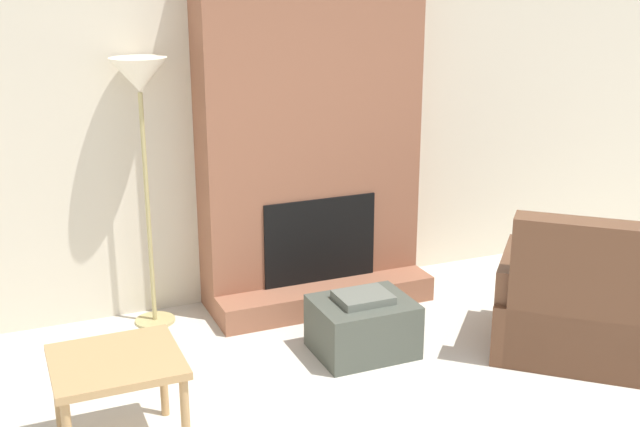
{
  "coord_description": "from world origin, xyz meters",
  "views": [
    {
      "loc": [
        -2.11,
        -2.18,
        2.36
      ],
      "look_at": [
        0.0,
        2.78,
        0.69
      ],
      "focal_mm": 45.0,
      "sensor_mm": 36.0,
      "label": 1
    }
  ],
  "objects_px": {
    "ottoman": "(363,325)",
    "side_table": "(117,371)",
    "armchair": "(576,311)",
    "floor_lamp_left": "(140,92)"
  },
  "relations": [
    {
      "from": "side_table",
      "to": "floor_lamp_left",
      "type": "bearing_deg",
      "value": 72.19
    },
    {
      "from": "ottoman",
      "to": "floor_lamp_left",
      "type": "bearing_deg",
      "value": 139.23
    },
    {
      "from": "ottoman",
      "to": "floor_lamp_left",
      "type": "relative_size",
      "value": 0.34
    },
    {
      "from": "side_table",
      "to": "floor_lamp_left",
      "type": "xyz_separation_m",
      "value": [
        0.47,
        1.47,
        1.14
      ]
    },
    {
      "from": "armchair",
      "to": "side_table",
      "type": "height_order",
      "value": "armchair"
    },
    {
      "from": "armchair",
      "to": "floor_lamp_left",
      "type": "distance_m",
      "value": 3.07
    },
    {
      "from": "ottoman",
      "to": "armchair",
      "type": "distance_m",
      "value": 1.34
    },
    {
      "from": "ottoman",
      "to": "side_table",
      "type": "height_order",
      "value": "side_table"
    },
    {
      "from": "armchair",
      "to": "side_table",
      "type": "xyz_separation_m",
      "value": [
        -2.81,
        0.04,
        0.15
      ]
    },
    {
      "from": "armchair",
      "to": "floor_lamp_left",
      "type": "bearing_deg",
      "value": 8.98
    }
  ]
}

